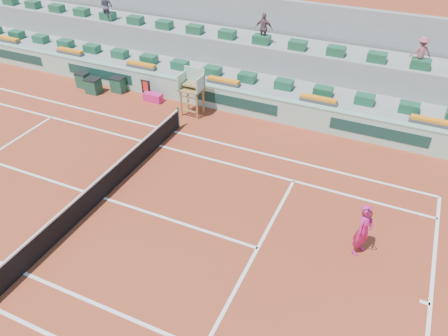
{
  "coord_description": "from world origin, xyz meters",
  "views": [
    {
      "loc": [
        9.68,
        -9.93,
        10.88
      ],
      "look_at": [
        4.0,
        2.5,
        1.0
      ],
      "focal_mm": 35.0,
      "sensor_mm": 36.0,
      "label": 1
    }
  ],
  "objects_px": {
    "player_bag": "(153,97)",
    "drink_cooler_a": "(118,84)",
    "umpire_chair": "(192,86)",
    "tennis_player": "(363,230)"
  },
  "relations": [
    {
      "from": "umpire_chair",
      "to": "tennis_player",
      "type": "relative_size",
      "value": 1.05
    },
    {
      "from": "player_bag",
      "to": "drink_cooler_a",
      "type": "bearing_deg",
      "value": 174.46
    },
    {
      "from": "drink_cooler_a",
      "to": "umpire_chair",
      "type": "bearing_deg",
      "value": -6.06
    },
    {
      "from": "umpire_chair",
      "to": "drink_cooler_a",
      "type": "distance_m",
      "value": 5.15
    },
    {
      "from": "tennis_player",
      "to": "player_bag",
      "type": "bearing_deg",
      "value": 151.74
    },
    {
      "from": "umpire_chair",
      "to": "drink_cooler_a",
      "type": "xyz_separation_m",
      "value": [
        -5.0,
        0.53,
        -1.12
      ]
    },
    {
      "from": "player_bag",
      "to": "umpire_chair",
      "type": "relative_size",
      "value": 0.43
    },
    {
      "from": "umpire_chair",
      "to": "tennis_player",
      "type": "xyz_separation_m",
      "value": [
        9.53,
        -6.23,
        -0.55
      ]
    },
    {
      "from": "player_bag",
      "to": "drink_cooler_a",
      "type": "xyz_separation_m",
      "value": [
        -2.39,
        0.23,
        0.19
      ]
    },
    {
      "from": "umpire_chair",
      "to": "drink_cooler_a",
      "type": "height_order",
      "value": "umpire_chair"
    }
  ]
}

